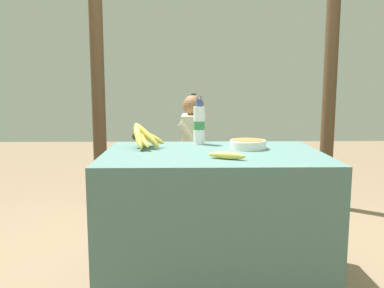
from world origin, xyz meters
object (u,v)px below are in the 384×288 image
loose_banana_front (227,156)px  seated_vendor (188,147)px  banana_bunch_ripe (143,136)px  banana_bunch_green (266,162)px  support_post_near (98,91)px  serving_bowl (248,144)px  support_post_far (329,91)px  water_bottle (199,124)px  wooden_bench (216,178)px

loose_banana_front → seated_vendor: seated_vendor is taller
banana_bunch_ripe → banana_bunch_green: banana_bunch_ripe is taller
support_post_near → seated_vendor: bearing=-19.3°
serving_bowl → banana_bunch_green: serving_bowl is taller
loose_banana_front → support_post_far: 2.10m
banana_bunch_green → support_post_near: support_post_near is taller
banana_bunch_green → support_post_far: support_post_far is taller
seated_vendor → banana_bunch_green: bearing=-175.4°
water_bottle → seated_vendor: 0.95m
support_post_far → wooden_bench: bearing=-166.4°
serving_bowl → water_bottle: water_bottle is taller
banana_bunch_green → support_post_far: bearing=22.3°
banana_bunch_green → serving_bowl: bearing=-106.8°
banana_bunch_ripe → wooden_bench: banana_bunch_ripe is taller
banana_bunch_ripe → water_bottle: 0.38m
wooden_bench → support_post_far: (1.08, 0.26, 0.77)m
serving_bowl → support_post_far: bearing=55.0°
banana_bunch_ripe → wooden_bench: 1.32m
water_bottle → banana_bunch_green: size_ratio=1.05×
banana_bunch_ripe → wooden_bench: bearing=64.1°
water_bottle → banana_bunch_green: (0.63, 0.93, -0.43)m
serving_bowl → banana_bunch_green: 1.23m
banana_bunch_ripe → support_post_far: support_post_far is taller
seated_vendor → banana_bunch_green: (0.69, 0.03, -0.14)m
seated_vendor → support_post_far: (1.32, 0.29, 0.49)m
loose_banana_front → banana_bunch_green: (0.50, 1.48, -0.32)m
support_post_near → support_post_far: (2.15, 0.00, 0.00)m
serving_bowl → seated_vendor: (-0.35, 1.10, -0.19)m
banana_bunch_ripe → loose_banana_front: size_ratio=1.73×
serving_bowl → loose_banana_front: size_ratio=1.09×
wooden_bench → water_bottle: bearing=-101.2°
banana_bunch_ripe → wooden_bench: (0.53, 1.09, -0.52)m
serving_bowl → wooden_bench: (-0.10, 1.13, -0.47)m
support_post_far → water_bottle: bearing=-136.6°
wooden_bench → banana_bunch_green: (0.44, 0.00, 0.14)m
loose_banana_front → support_post_near: (-1.02, 1.74, 0.31)m
loose_banana_front → support_post_far: support_post_far is taller
water_bottle → support_post_far: (1.26, 1.19, 0.20)m
serving_bowl → seated_vendor: seated_vendor is taller
seated_vendor → support_post_far: support_post_far is taller
wooden_bench → support_post_far: size_ratio=0.67×
wooden_bench → banana_bunch_green: bearing=0.0°
water_bottle → seated_vendor: bearing=93.8°
seated_vendor → banana_bunch_ripe: bearing=77.1°
banana_bunch_green → seated_vendor: bearing=-177.5°
wooden_bench → banana_bunch_green: banana_bunch_green is taller
loose_banana_front → banana_bunch_ripe: bearing=140.7°
seated_vendor → serving_bowl: bearing=109.6°
water_bottle → loose_banana_front: (0.12, -0.54, -0.11)m
support_post_near → loose_banana_front: bearing=-59.7°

